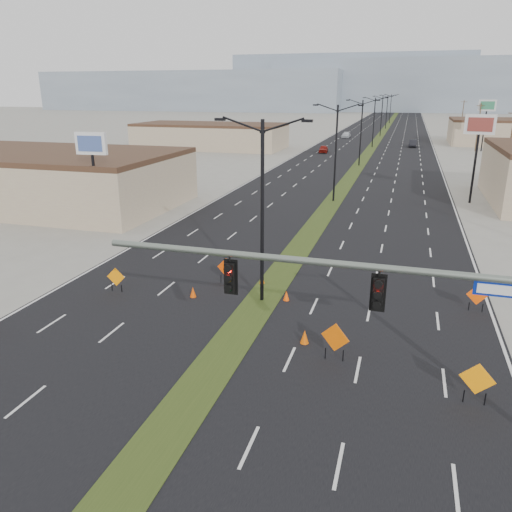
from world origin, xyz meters
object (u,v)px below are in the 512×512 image
(streetlight_4, at_px, (382,115))
(cone_1, at_px, (305,337))
(car_mid, at_px, (413,143))
(construction_sign_3, at_px, (335,339))
(streetlight_5, at_px, (387,111))
(construction_sign_1, at_px, (116,278))
(signal_mast, at_px, (438,313))
(cone_0, at_px, (193,292))
(cone_2, at_px, (286,296))
(cone_3, at_px, (262,279))
(car_left, at_px, (323,149))
(pole_sign_east_far, at_px, (487,109))
(streetlight_1, at_px, (336,150))
(pole_sign_east_near, at_px, (479,132))
(construction_sign_4, at_px, (477,380))
(streetlight_2, at_px, (361,131))
(streetlight_0, at_px, (262,207))
(pole_sign_west, at_px, (92,152))
(streetlight_6, at_px, (391,108))
(construction_sign_5, at_px, (477,296))
(streetlight_3, at_px, (374,121))
(car_far, at_px, (346,135))

(streetlight_4, distance_m, cone_1, 116.48)
(car_mid, height_order, construction_sign_3, construction_sign_3)
(streetlight_5, distance_m, construction_sign_1, 141.54)
(signal_mast, bearing_deg, cone_1, 132.60)
(cone_0, bearing_deg, streetlight_5, 88.39)
(cone_2, height_order, cone_3, cone_2)
(car_left, relative_size, pole_sign_east_far, 0.41)
(construction_sign_1, height_order, cone_2, construction_sign_1)
(streetlight_1, bearing_deg, signal_mast, -77.31)
(car_left, xyz_separation_m, pole_sign_east_near, (22.32, -40.37, 6.71))
(streetlight_4, height_order, construction_sign_4, streetlight_4)
(cone_0, xyz_separation_m, cone_1, (7.28, -3.62, 0.03))
(car_mid, bearing_deg, construction_sign_4, -86.40)
(streetlight_2, relative_size, streetlight_5, 1.00)
(signal_mast, distance_m, pole_sign_east_near, 41.79)
(streetlight_0, height_order, pole_sign_west, streetlight_0)
(construction_sign_4, distance_m, cone_3, 14.78)
(signal_mast, bearing_deg, cone_2, 124.83)
(streetlight_5, distance_m, cone_0, 140.85)
(streetlight_6, height_order, car_mid, streetlight_6)
(streetlight_4, height_order, construction_sign_1, streetlight_4)
(cone_2, bearing_deg, construction_sign_1, -170.99)
(streetlight_4, bearing_deg, construction_sign_5, -84.04)
(signal_mast, bearing_deg, construction_sign_3, 128.84)
(signal_mast, xyz_separation_m, streetlight_4, (-8.56, 122.00, 0.63))
(streetlight_0, distance_m, streetlight_3, 84.00)
(streetlight_2, distance_m, construction_sign_3, 61.81)
(streetlight_1, distance_m, streetlight_4, 84.00)
(car_left, relative_size, pole_sign_east_near, 0.44)
(streetlight_0, height_order, streetlight_4, same)
(streetlight_2, distance_m, car_mid, 32.62)
(streetlight_1, distance_m, car_far, 77.44)
(construction_sign_1, xyz_separation_m, construction_sign_3, (13.53, -4.25, 0.19))
(streetlight_4, distance_m, construction_sign_1, 113.63)
(car_left, relative_size, construction_sign_1, 2.67)
(streetlight_5, bearing_deg, construction_sign_5, -85.24)
(cone_0, distance_m, cone_3, 4.53)
(streetlight_6, xyz_separation_m, pole_sign_west, (-17.44, -157.57, 1.18))
(streetlight_2, relative_size, cone_1, 14.53)
(signal_mast, relative_size, construction_sign_3, 9.09)
(car_left, bearing_deg, pole_sign_east_far, 15.88)
(cone_3, bearing_deg, pole_sign_east_near, 62.98)
(car_far, relative_size, pole_sign_east_far, 0.48)
(streetlight_5, height_order, cone_1, streetlight_5)
(streetlight_0, height_order, pole_sign_east_far, streetlight_0)
(streetlight_1, bearing_deg, cone_2, -87.23)
(cone_2, bearing_deg, streetlight_5, 90.55)
(streetlight_1, height_order, streetlight_4, same)
(streetlight_0, relative_size, streetlight_6, 1.00)
(car_far, relative_size, cone_2, 7.83)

